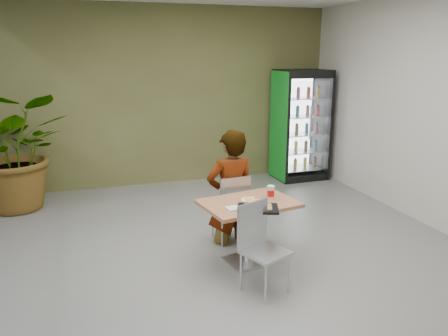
{
  "coord_description": "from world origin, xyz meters",
  "views": [
    {
      "loc": [
        -1.54,
        -4.37,
        2.38
      ],
      "look_at": [
        0.06,
        0.57,
        1.0
      ],
      "focal_mm": 35.0,
      "sensor_mm": 36.0,
      "label": 1
    }
  ],
  "objects": [
    {
      "name": "seated_woman",
      "position": [
        0.16,
        0.6,
        0.58
      ],
      "size": [
        0.68,
        0.47,
        1.77
      ],
      "primitive_type": "imported",
      "rotation": [
        0.0,
        0.0,
        3.21
      ],
      "color": "black",
      "rests_on": "ground"
    },
    {
      "name": "beverage_fridge",
      "position": [
        2.39,
        3.02,
        1.04
      ],
      "size": [
        0.96,
        0.75,
        2.07
      ],
      "rotation": [
        0.0,
        0.0,
        0.02
      ],
      "color": "black",
      "rests_on": "ground"
    },
    {
      "name": "cafeteria_tray",
      "position": [
        0.16,
        -0.3,
        0.76
      ],
      "size": [
        0.51,
        0.44,
        0.02
      ],
      "primitive_type": "cube",
      "rotation": [
        0.0,
        0.0,
        -0.36
      ],
      "color": "black",
      "rests_on": "dining_table"
    },
    {
      "name": "dining_table",
      "position": [
        0.16,
        -0.03,
        0.54
      ],
      "size": [
        1.14,
        0.89,
        0.75
      ],
      "rotation": [
        0.0,
        0.0,
        0.18
      ],
      "color": "#B2724C",
      "rests_on": "ground"
    },
    {
      "name": "ground",
      "position": [
        0.0,
        0.0,
        0.0
      ],
      "size": [
        7.0,
        7.0,
        0.0
      ],
      "primitive_type": "plane",
      "color": "slate",
      "rests_on": "ground"
    },
    {
      "name": "soda_cup",
      "position": [
        0.44,
        -0.0,
        0.82
      ],
      "size": [
        0.08,
        0.08,
        0.15
      ],
      "color": "white",
      "rests_on": "dining_table"
    },
    {
      "name": "pizza_plate",
      "position": [
        0.19,
        0.0,
        0.77
      ],
      "size": [
        0.28,
        0.21,
        0.03
      ],
      "color": "white",
      "rests_on": "dining_table"
    },
    {
      "name": "chair_far",
      "position": [
        0.17,
        0.55,
        0.53
      ],
      "size": [
        0.43,
        0.43,
        0.9
      ],
      "rotation": [
        0.0,
        0.0,
        3.21
      ],
      "color": "#B8BABD",
      "rests_on": "ground"
    },
    {
      "name": "potted_plant",
      "position": [
        -2.55,
        2.81,
        0.91
      ],
      "size": [
        1.72,
        1.51,
        1.83
      ],
      "primitive_type": "imported",
      "rotation": [
        0.0,
        0.0,
        -0.06
      ],
      "color": "#275E25",
      "rests_on": "ground"
    },
    {
      "name": "room_envelope",
      "position": [
        0.0,
        0.0,
        1.6
      ],
      "size": [
        6.0,
        7.0,
        3.2
      ],
      "primitive_type": null,
      "color": "beige",
      "rests_on": "ground"
    },
    {
      "name": "napkin_stack",
      "position": [
        -0.09,
        -0.2,
        0.76
      ],
      "size": [
        0.16,
        0.16,
        0.02
      ],
      "primitive_type": "cube",
      "rotation": [
        0.0,
        0.0,
        0.14
      ],
      "color": "white",
      "rests_on": "dining_table"
    },
    {
      "name": "chair_near",
      "position": [
        0.06,
        -0.59,
        0.54
      ],
      "size": [
        0.53,
        0.54,
        0.92
      ],
      "rotation": [
        0.0,
        0.0,
        0.4
      ],
      "color": "#B8BABD",
      "rests_on": "ground"
    }
  ]
}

